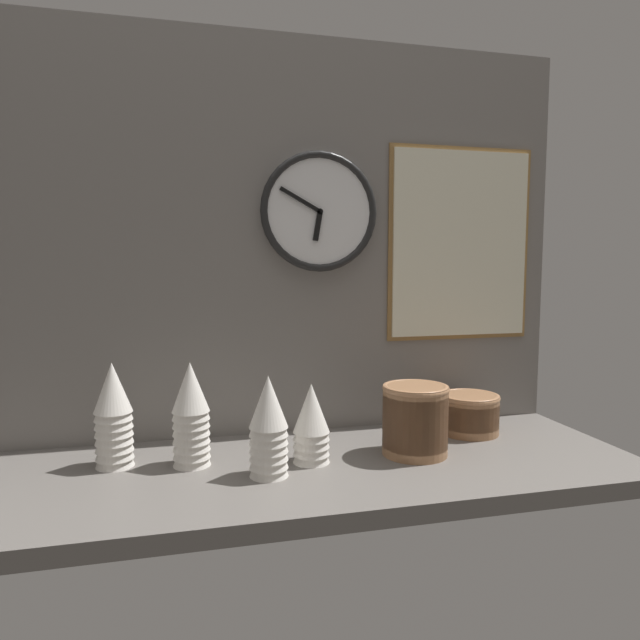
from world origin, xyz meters
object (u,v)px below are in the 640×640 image
(cup_stack_center, at_px, (269,426))
(bowl_stack_right, at_px, (415,418))
(wall_clock, at_px, (319,212))
(cup_stack_center_right, at_px, (311,423))
(menu_board, at_px, (460,244))
(cup_stack_center_left, at_px, (191,414))
(cup_stack_left, at_px, (113,415))
(bowl_stack_far_right, at_px, (469,412))

(cup_stack_center, distance_m, bowl_stack_right, 0.37)
(wall_clock, bearing_deg, cup_stack_center_right, -108.37)
(cup_stack_center_right, relative_size, menu_board, 0.34)
(cup_stack_center_left, relative_size, cup_stack_center, 1.08)
(cup_stack_center, distance_m, menu_board, 0.79)
(bowl_stack_right, bearing_deg, cup_stack_center_right, 178.19)
(cup_stack_left, xyz_separation_m, cup_stack_center_right, (0.44, -0.08, -0.03))
(cup_stack_center_left, height_order, menu_board, menu_board)
(cup_stack_left, relative_size, cup_stack_center_right, 1.29)
(cup_stack_left, height_order, cup_stack_center, cup_stack_left)
(bowl_stack_far_right, bearing_deg, menu_board, 78.02)
(bowl_stack_far_right, distance_m, wall_clock, 0.68)
(cup_stack_center_right, height_order, wall_clock, wall_clock)
(cup_stack_center_right, distance_m, bowl_stack_far_right, 0.48)
(bowl_stack_far_right, bearing_deg, cup_stack_center_right, -166.12)
(cup_stack_center_right, height_order, menu_board, menu_board)
(cup_stack_center_left, bearing_deg, bowl_stack_far_right, 5.52)
(bowl_stack_right, distance_m, menu_board, 0.55)
(cup_stack_left, xyz_separation_m, menu_board, (0.93, 0.16, 0.39))
(bowl_stack_far_right, bearing_deg, cup_stack_left, -177.80)
(cup_stack_left, distance_m, wall_clock, 0.72)
(cup_stack_center, xyz_separation_m, menu_board, (0.60, 0.30, 0.40))
(cup_stack_left, xyz_separation_m, bowl_stack_right, (0.70, -0.09, -0.03))
(bowl_stack_far_right, xyz_separation_m, wall_clock, (-0.39, 0.12, 0.54))
(bowl_stack_right, bearing_deg, cup_stack_center, -171.53)
(bowl_stack_right, height_order, menu_board, menu_board)
(cup_stack_center_right, xyz_separation_m, wall_clock, (0.08, 0.23, 0.50))
(cup_stack_center_right, bearing_deg, menu_board, 25.99)
(menu_board, bearing_deg, cup_stack_center_left, -165.55)
(cup_stack_center_left, relative_size, cup_stack_center_right, 1.29)
(cup_stack_left, bearing_deg, bowl_stack_right, -7.28)
(cup_stack_center, bearing_deg, cup_stack_center_right, 29.83)
(bowl_stack_far_right, distance_m, bowl_stack_right, 0.25)
(bowl_stack_far_right, relative_size, menu_board, 0.29)
(bowl_stack_right, relative_size, wall_clock, 0.54)
(bowl_stack_right, relative_size, menu_board, 0.31)
(cup_stack_center_right, bearing_deg, bowl_stack_far_right, 13.88)
(bowl_stack_far_right, height_order, menu_board, menu_board)
(cup_stack_center_left, xyz_separation_m, bowl_stack_far_right, (0.74, 0.07, -0.06))
(cup_stack_center, bearing_deg, cup_stack_center_left, 146.46)
(cup_stack_left, xyz_separation_m, cup_stack_center, (0.33, -0.14, -0.01))
(cup_stack_left, height_order, cup_stack_center_left, same)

